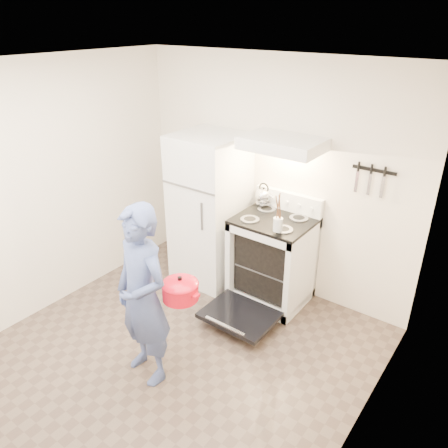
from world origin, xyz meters
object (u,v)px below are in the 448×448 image
(person, at_px, (143,297))
(dutch_oven, at_px, (180,291))
(tea_kettle, at_px, (264,195))
(refrigerator, at_px, (210,210))
(stove_body, at_px, (272,261))

(person, bearing_deg, dutch_oven, 50.94)
(tea_kettle, distance_m, dutch_oven, 1.63)
(refrigerator, distance_m, dutch_oven, 1.55)
(stove_body, xyz_separation_m, tea_kettle, (-0.27, 0.22, 0.62))
(refrigerator, bearing_deg, stove_body, 1.77)
(stove_body, bearing_deg, tea_kettle, 140.78)
(stove_body, xyz_separation_m, dutch_oven, (-0.05, -1.37, 0.36))
(refrigerator, distance_m, stove_body, 0.90)
(refrigerator, xyz_separation_m, dutch_oven, (0.76, -1.35, -0.03))
(refrigerator, relative_size, person, 1.08)
(tea_kettle, bearing_deg, person, -90.12)
(refrigerator, xyz_separation_m, stove_body, (0.81, 0.02, -0.39))
(stove_body, relative_size, person, 0.59)
(stove_body, relative_size, dutch_oven, 2.53)
(person, distance_m, dutch_oven, 0.30)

